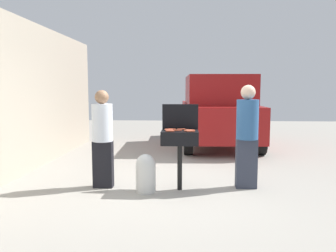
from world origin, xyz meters
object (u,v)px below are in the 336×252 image
hot_dog_3 (178,130)px  propane_tank (146,172)px  person_right (247,133)px  bbq_grill (180,140)px  hot_dog_1 (181,129)px  person_left (103,135)px  parked_minivan (217,110)px  hot_dog_2 (169,130)px  hot_dog_4 (170,130)px  hot_dog_0 (188,131)px  hot_dog_5 (191,130)px  hot_dog_7 (172,129)px  hot_dog_8 (170,131)px  hot_dog_6 (169,129)px  hot_dog_10 (190,130)px  hot_dog_9 (191,131)px

hot_dog_3 → propane_tank: size_ratio=0.21×
propane_tank → person_right: size_ratio=0.36×
bbq_grill → hot_dog_1: bearing=78.0°
person_left → parked_minivan: (2.27, 4.44, 0.14)m
hot_dog_2 → hot_dog_4: same height
propane_tank → person_right: bearing=11.6°
bbq_grill → hot_dog_1: (0.02, 0.09, 0.16)m
hot_dog_0 → hot_dog_2: same height
hot_dog_0 → hot_dog_4: 0.29m
hot_dog_5 → hot_dog_7: bearing=153.0°
bbq_grill → hot_dog_8: (-0.15, -0.16, 0.16)m
hot_dog_2 → hot_dog_8: size_ratio=1.00×
hot_dog_6 → hot_dog_0: bearing=-26.6°
bbq_grill → propane_tank: (-0.54, -0.16, -0.51)m
hot_dog_8 → person_right: size_ratio=0.08×
hot_dog_8 → person_right: person_right is taller
parked_minivan → bbq_grill: bearing=75.2°
hot_dog_5 → hot_dog_0: bearing=-137.5°
propane_tank → person_left: bearing=162.8°
hot_dog_0 → hot_dog_10: (0.02, 0.08, 0.00)m
hot_dog_4 → hot_dog_10: same height
hot_dog_5 → hot_dog_8: bearing=-163.3°
hot_dog_9 → propane_tank: bearing=179.6°
hot_dog_0 → parked_minivan: bearing=79.6°
hot_dog_1 → person_left: person_left is taller
hot_dog_0 → hot_dog_2: 0.34m
bbq_grill → hot_dog_3: (-0.03, -0.06, 0.16)m
hot_dog_3 → hot_dog_8: (-0.12, -0.10, 0.00)m
hot_dog_2 → parked_minivan: parked_minivan is taller
hot_dog_4 → hot_dog_8: size_ratio=1.00×
hot_dog_1 → parked_minivan: 4.52m
person_right → hot_dog_8: bearing=25.6°
hot_dog_9 → hot_dog_10: 0.14m
hot_dog_8 → person_right: bearing=15.2°
hot_dog_2 → hot_dog_7: same height
hot_dog_5 → parked_minivan: size_ratio=0.03×
bbq_grill → propane_tank: bearing=-163.9°
hot_dog_5 → person_right: bearing=14.6°
propane_tank → person_left: person_left is taller
hot_dog_6 → person_left: person_left is taller
bbq_grill → hot_dog_5: 0.25m
bbq_grill → hot_dog_10: size_ratio=7.53×
hot_dog_5 → hot_dog_9: 0.10m
hot_dog_7 → propane_tank: bearing=-147.4°
hot_dog_1 → person_left: 1.32m
hot_dog_6 → hot_dog_7: same height
hot_dog_7 → person_left: (-1.16, -0.03, -0.11)m
hot_dog_4 → person_right: (1.27, 0.26, -0.06)m
hot_dog_10 → hot_dog_9: bearing=-82.8°
bbq_grill → hot_dog_6: hot_dog_6 is taller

